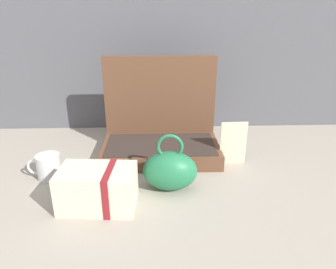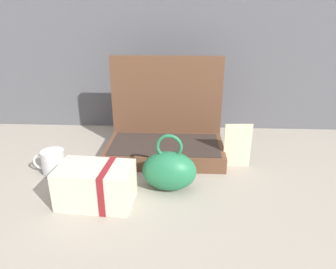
{
  "view_description": "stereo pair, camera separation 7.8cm",
  "coord_description": "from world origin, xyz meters",
  "px_view_note": "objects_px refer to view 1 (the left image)",
  "views": [
    {
      "loc": [
        -0.06,
        -0.97,
        0.58
      ],
      "look_at": [
        -0.02,
        -0.02,
        0.19
      ],
      "focal_mm": 33.05,
      "sensor_mm": 36.0,
      "label": 1
    },
    {
      "loc": [
        0.02,
        -0.97,
        0.58
      ],
      "look_at": [
        -0.02,
        -0.02,
        0.19
      ],
      "focal_mm": 33.05,
      "sensor_mm": 36.0,
      "label": 2
    }
  ],
  "objects_px": {
    "teal_pouch_handbag": "(170,170)",
    "coffee_mug": "(48,166)",
    "open_suitcase": "(161,132)",
    "cream_toiletry_bag": "(99,188)",
    "info_card_left": "(233,143)"
  },
  "relations": [
    {
      "from": "teal_pouch_handbag",
      "to": "coffee_mug",
      "type": "xyz_separation_m",
      "value": [
        -0.44,
        0.09,
        -0.03
      ]
    },
    {
      "from": "coffee_mug",
      "to": "open_suitcase",
      "type": "bearing_deg",
      "value": 25.68
    },
    {
      "from": "open_suitcase",
      "to": "cream_toiletry_bag",
      "type": "xyz_separation_m",
      "value": [
        -0.2,
        -0.38,
        -0.03
      ]
    },
    {
      "from": "coffee_mug",
      "to": "info_card_left",
      "type": "xyz_separation_m",
      "value": [
        0.7,
        0.09,
        0.04
      ]
    },
    {
      "from": "open_suitcase",
      "to": "teal_pouch_handbag",
      "type": "relative_size",
      "value": 2.35
    },
    {
      "from": "teal_pouch_handbag",
      "to": "info_card_left",
      "type": "xyz_separation_m",
      "value": [
        0.26,
        0.18,
        0.02
      ]
    },
    {
      "from": "cream_toiletry_bag",
      "to": "info_card_left",
      "type": "xyz_separation_m",
      "value": [
        0.48,
        0.27,
        0.02
      ]
    },
    {
      "from": "open_suitcase",
      "to": "info_card_left",
      "type": "xyz_separation_m",
      "value": [
        0.28,
        -0.11,
        -0.01
      ]
    },
    {
      "from": "coffee_mug",
      "to": "teal_pouch_handbag",
      "type": "bearing_deg",
      "value": -11.51
    },
    {
      "from": "teal_pouch_handbag",
      "to": "cream_toiletry_bag",
      "type": "distance_m",
      "value": 0.24
    },
    {
      "from": "cream_toiletry_bag",
      "to": "coffee_mug",
      "type": "xyz_separation_m",
      "value": [
        -0.22,
        0.18,
        -0.02
      ]
    },
    {
      "from": "teal_pouch_handbag",
      "to": "info_card_left",
      "type": "relative_size",
      "value": 1.16
    },
    {
      "from": "cream_toiletry_bag",
      "to": "info_card_left",
      "type": "height_order",
      "value": "info_card_left"
    },
    {
      "from": "teal_pouch_handbag",
      "to": "coffee_mug",
      "type": "distance_m",
      "value": 0.45
    },
    {
      "from": "cream_toiletry_bag",
      "to": "teal_pouch_handbag",
      "type": "bearing_deg",
      "value": 22.31
    }
  ]
}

